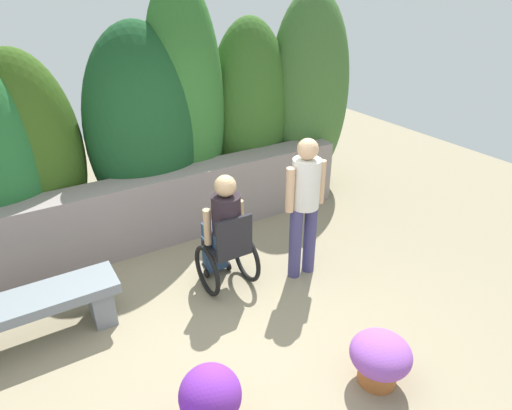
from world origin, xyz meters
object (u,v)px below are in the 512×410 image
at_px(stone_bench, 26,314).
at_px(flower_pot_purple_near, 211,401).
at_px(person_in_wheelchair, 225,236).
at_px(person_standing_companion, 305,200).
at_px(flower_pot_terracotta_by_wall, 380,358).

height_order(stone_bench, flower_pot_purple_near, flower_pot_purple_near).
xyz_separation_m(person_in_wheelchair, flower_pot_purple_near, (-0.91, -1.50, -0.34)).
height_order(person_in_wheelchair, person_standing_companion, person_standing_companion).
relative_size(stone_bench, flower_pot_purple_near, 2.92).
height_order(person_standing_companion, flower_pot_purple_near, person_standing_companion).
height_order(flower_pot_purple_near, flower_pot_terracotta_by_wall, flower_pot_purple_near).
xyz_separation_m(flower_pot_purple_near, flower_pot_terracotta_by_wall, (1.38, -0.33, -0.02)).
distance_m(stone_bench, flower_pot_purple_near, 1.95).
distance_m(stone_bench, person_standing_companion, 2.88).
bearing_deg(flower_pot_terracotta_by_wall, stone_bench, 140.62).
relative_size(stone_bench, flower_pot_terracotta_by_wall, 3.25).
height_order(person_in_wheelchair, flower_pot_purple_near, person_in_wheelchair).
distance_m(person_standing_companion, flower_pot_purple_near, 2.23).
relative_size(stone_bench, person_in_wheelchair, 1.24).
relative_size(person_in_wheelchair, flower_pot_terracotta_by_wall, 2.63).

